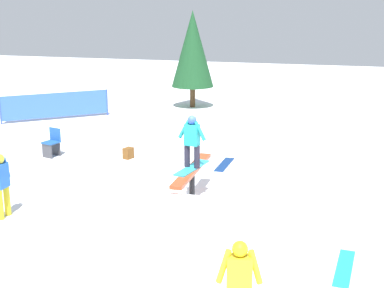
# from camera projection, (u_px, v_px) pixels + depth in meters

# --- Properties ---
(ground_plane) EXTENTS (60.00, 60.00, 0.00)m
(ground_plane) POSITION_uv_depth(u_px,v_px,m) (192.00, 202.00, 12.93)
(ground_plane) COLOR white
(rail_feature) EXTENTS (2.68, 0.29, 0.84)m
(rail_feature) POSITION_uv_depth(u_px,v_px,m) (192.00, 173.00, 12.74)
(rail_feature) COLOR black
(rail_feature) RESTS_ON ground
(snow_kicker_ramp) EXTENTS (1.80, 1.51, 0.65)m
(snow_kicker_ramp) POSITION_uv_depth(u_px,v_px,m) (164.00, 223.00, 10.87)
(snow_kicker_ramp) COLOR white
(snow_kicker_ramp) RESTS_ON ground
(main_rider_on_rail) EXTENTS (1.41, 0.73, 1.29)m
(main_rider_on_rail) POSITION_uv_depth(u_px,v_px,m) (192.00, 143.00, 12.54)
(main_rider_on_rail) COLOR #2BAFCF
(main_rider_on_rail) RESTS_ON rail_feature
(bystander_blue) EXTENTS (0.63, 0.22, 1.47)m
(bystander_blue) POSITION_uv_depth(u_px,v_px,m) (2.00, 182.00, 11.78)
(bystander_blue) COLOR gold
(bystander_blue) RESTS_ON ground
(bystander_yellow) EXTENTS (0.29, 0.66, 1.52)m
(bystander_yellow) POSITION_uv_depth(u_px,v_px,m) (239.00, 285.00, 7.47)
(bystander_yellow) COLOR navy
(bystander_yellow) RESTS_ON ground
(loose_snowboard_navy) EXTENTS (1.42, 0.33, 0.02)m
(loose_snowboard_navy) POSITION_uv_depth(u_px,v_px,m) (224.00, 164.00, 15.81)
(loose_snowboard_navy) COLOR navy
(loose_snowboard_navy) RESTS_ON ground
(loose_snowboard_cyan) EXTENTS (1.48, 0.41, 0.02)m
(loose_snowboard_cyan) POSITION_uv_depth(u_px,v_px,m) (344.00, 268.00, 9.69)
(loose_snowboard_cyan) COLOR #1DB2D4
(loose_snowboard_cyan) RESTS_ON ground
(loose_snowboard_white) EXTENTS (0.47, 1.41, 0.02)m
(loose_snowboard_white) POSITION_uv_depth(u_px,v_px,m) (283.00, 138.00, 18.89)
(loose_snowboard_white) COLOR silver
(loose_snowboard_white) RESTS_ON ground
(folding_chair) EXTENTS (0.54, 0.54, 0.88)m
(folding_chair) POSITION_uv_depth(u_px,v_px,m) (52.00, 143.00, 16.59)
(folding_chair) COLOR #3F3F44
(folding_chair) RESTS_ON ground
(backpack_on_snow) EXTENTS (0.35, 0.30, 0.34)m
(backpack_on_snow) POSITION_uv_depth(u_px,v_px,m) (128.00, 153.00, 16.42)
(backpack_on_snow) COLOR brown
(backpack_on_snow) RESTS_ON ground
(safety_fence) EXTENTS (2.80, 3.36, 1.10)m
(safety_fence) POSITION_uv_depth(u_px,v_px,m) (56.00, 105.00, 21.71)
(safety_fence) COLOR blue
(safety_fence) RESTS_ON ground
(pine_tree_far) EXTENTS (1.90, 1.90, 4.32)m
(pine_tree_far) POSITION_uv_depth(u_px,v_px,m) (193.00, 49.00, 23.80)
(pine_tree_far) COLOR #4C331E
(pine_tree_far) RESTS_ON ground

